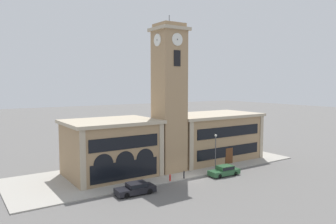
{
  "coord_description": "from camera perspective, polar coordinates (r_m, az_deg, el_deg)",
  "views": [
    {
      "loc": [
        -26.48,
        -34.59,
        12.92
      ],
      "look_at": [
        -1.51,
        2.93,
        9.0
      ],
      "focal_mm": 35.0,
      "sensor_mm": 36.0,
      "label": 1
    }
  ],
  "objects": [
    {
      "name": "fire_hydrant",
      "position": [
        43.95,
        0.36,
        -11.35
      ],
      "size": [
        0.22,
        0.22,
        0.87
      ],
      "color": "red",
      "rests_on": "sidewalk_kerb"
    },
    {
      "name": "sidewalk_kerb",
      "position": [
        50.88,
        -1.09,
        -9.66
      ],
      "size": [
        44.35,
        13.83,
        0.15
      ],
      "color": "#A39E93",
      "rests_on": "ground_plane"
    },
    {
      "name": "parked_car_near",
      "position": [
        39.49,
        -5.64,
        -13.05
      ],
      "size": [
        4.78,
        2.14,
        1.37
      ],
      "rotation": [
        0.0,
        0.0,
        3.09
      ],
      "color": "black",
      "rests_on": "ground_plane"
    },
    {
      "name": "town_hall_left_wing",
      "position": [
        46.63,
        -9.91,
        -6.18
      ],
      "size": [
        12.52,
        9.6,
        7.88
      ],
      "color": "#9E7F5B",
      "rests_on": "ground_plane"
    },
    {
      "name": "ground_plane",
      "position": [
        45.44,
        3.7,
        -11.56
      ],
      "size": [
        300.0,
        300.0,
        0.0
      ],
      "primitive_type": "plane",
      "color": "#605E5B"
    },
    {
      "name": "parked_car_mid",
      "position": [
        47.46,
        9.79,
        -9.99
      ],
      "size": [
        4.66,
        2.0,
        1.41
      ],
      "rotation": [
        0.0,
        0.0,
        3.09
      ],
      "color": "#285633",
      "rests_on": "ground_plane"
    },
    {
      "name": "town_hall_right_wing",
      "position": [
        56.45,
        7.45,
        -4.23
      ],
      "size": [
        16.63,
        9.6,
        7.83
      ],
      "color": "#9E7F5B",
      "rests_on": "ground_plane"
    },
    {
      "name": "bollard",
      "position": [
        45.0,
        2.8,
        -10.84
      ],
      "size": [
        0.18,
        0.18,
        1.06
      ],
      "color": "black",
      "rests_on": "sidewalk_kerb"
    },
    {
      "name": "street_lamp",
      "position": [
        48.52,
        8.29,
        -6.0
      ],
      "size": [
        0.36,
        0.36,
        5.41
      ],
      "color": "#4C4C51",
      "rests_on": "sidewalk_kerb"
    },
    {
      "name": "clock_tower",
      "position": [
        47.57,
        0.21,
        2.38
      ],
      "size": [
        4.59,
        4.59,
        22.63
      ],
      "color": "#9E7F5B",
      "rests_on": "ground_plane"
    }
  ]
}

